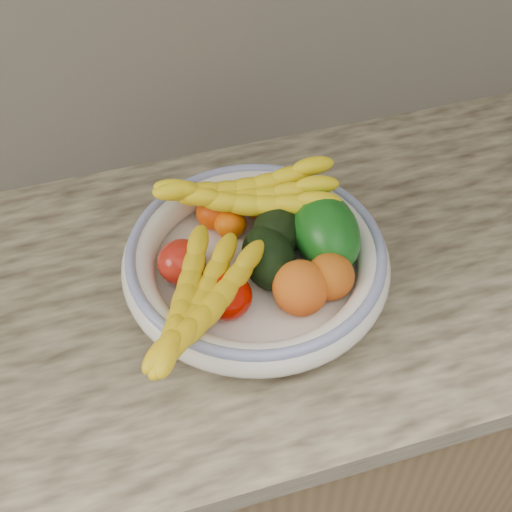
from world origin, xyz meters
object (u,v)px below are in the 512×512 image
(fruit_bowl, at_px, (256,261))
(banana_bunch_back, at_px, (246,199))
(banana_bunch_front, at_px, (197,308))
(green_mango, at_px, (325,232))

(fruit_bowl, relative_size, banana_bunch_back, 1.35)
(fruit_bowl, xyz_separation_m, banana_bunch_front, (-0.11, -0.08, 0.03))
(fruit_bowl, distance_m, banana_bunch_back, 0.10)
(banana_bunch_front, bearing_deg, banana_bunch_back, 2.24)
(green_mango, distance_m, banana_bunch_back, 0.13)
(banana_bunch_back, relative_size, banana_bunch_front, 1.03)
(fruit_bowl, bearing_deg, banana_bunch_back, 82.02)
(fruit_bowl, xyz_separation_m, green_mango, (0.11, 0.00, 0.03))
(fruit_bowl, distance_m, banana_bunch_front, 0.14)
(banana_bunch_back, bearing_deg, fruit_bowl, -85.00)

